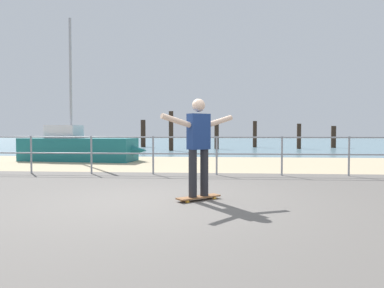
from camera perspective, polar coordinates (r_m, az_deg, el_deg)
name	(u,v)px	position (r m, az deg, el deg)	size (l,w,h in m)	color
ground_plane	(157,215)	(5.28, -5.45, -11.06)	(24.00, 10.00, 0.04)	#605B56
beach_strip	(195,164)	(13.15, 0.55, -3.09)	(24.00, 6.00, 0.04)	tan
sea_surface	(212,141)	(41.09, 3.19, 0.49)	(72.00, 50.00, 0.04)	slate
railing_fence	(185,149)	(9.72, -1.15, -0.81)	(11.99, 0.05, 1.05)	gray
sailboat	(82,148)	(14.72, -16.78, -0.57)	(5.04, 1.85, 5.52)	#19666B
skateboard	(199,197)	(6.24, 1.03, -8.34)	(0.75, 0.66, 0.08)	brown
skateboarder	(199,141)	(6.14, 1.04, 0.40)	(1.18, 0.98, 1.65)	#26262B
groyne_post_0	(143,134)	(26.12, -7.66, 1.64)	(0.34, 0.34, 1.94)	#332319
groyne_post_1	(171,131)	(21.16, -3.30, 2.03)	(0.26, 0.26, 2.31)	#332319
groyne_post_2	(217,136)	(22.99, 3.87, 1.24)	(0.28, 0.28, 1.66)	#332319
groyne_post_3	(255,134)	(25.61, 9.81, 1.51)	(0.28, 0.28, 1.84)	#332319
groyne_post_4	(299,136)	(24.22, 16.40, 1.16)	(0.27, 0.27, 1.62)	#332319
groyne_post_5	(334,137)	(26.37, 21.28, 1.03)	(0.33, 0.33, 1.49)	#332319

